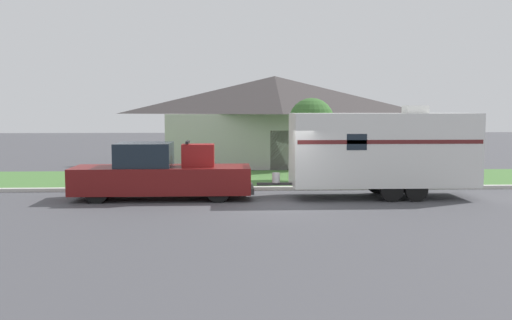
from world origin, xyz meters
The scene contains 8 objects.
ground_plane centered at (0.00, 0.00, 0.00)m, with size 120.00×120.00×0.00m, color #47474C.
curb_strip centered at (0.00, 3.75, 0.07)m, with size 80.00×0.30×0.14m.
lawn_strip centered at (0.00, 7.40, 0.01)m, with size 80.00×7.00×0.03m.
house_across_street centered at (1.04, 14.82, 2.68)m, with size 13.12×7.53×5.17m.
pickup_truck centered at (-4.12, 1.67, 0.90)m, with size 6.45×1.98×2.10m.
travel_trailer centered at (3.93, 1.67, 1.76)m, with size 7.90×2.25×3.37m.
mailbox centered at (5.21, 4.83, 0.94)m, with size 0.48×0.20×1.22m.
tree_in_yard centered at (2.08, 6.92, 2.69)m, with size 2.07×2.07×3.74m.
Camera 1 is at (-1.67, -18.82, 3.23)m, focal length 40.00 mm.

